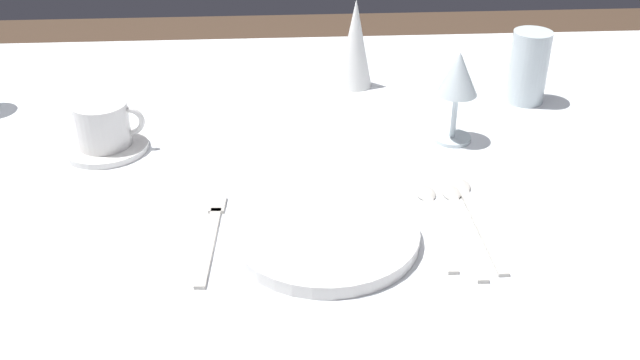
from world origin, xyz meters
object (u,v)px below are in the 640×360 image
fork_outer (211,234)px  drink_tumbler (528,67)px  dinner_plate (326,234)px  napkin_folded (355,43)px  spoon_dessert (460,218)px  wine_glass_centre (458,79)px  spoon_tea (473,211)px  spoon_soup (433,215)px  coffee_cup_left (103,124)px

fork_outer → drink_tumbler: drink_tumbler is taller
fork_outer → drink_tumbler: (0.53, 0.39, 0.06)m
dinner_plate → napkin_folded: 0.51m
spoon_dessert → wine_glass_centre: size_ratio=1.50×
drink_tumbler → napkin_folded: 0.31m
spoon_tea → spoon_dessert: bearing=-145.3°
spoon_tea → drink_tumbler: size_ratio=1.80×
spoon_soup → napkin_folded: 0.47m
fork_outer → spoon_tea: 0.36m
spoon_soup → napkin_folded: (-0.06, 0.46, 0.08)m
spoon_soup → spoon_dessert: size_ratio=0.91×
dinner_plate → spoon_tea: (0.21, 0.05, -0.01)m
dinner_plate → spoon_tea: 0.21m
spoon_soup → coffee_cup_left: coffee_cup_left is taller
dinner_plate → wine_glass_centre: size_ratio=1.61×
dinner_plate → wine_glass_centre: (0.22, 0.27, 0.10)m
wine_glass_centre → napkin_folded: bearing=120.4°
drink_tumbler → dinner_plate: bearing=-133.0°
napkin_folded → fork_outer: bearing=-116.2°
spoon_tea → drink_tumbler: drink_tumbler is taller
fork_outer → wine_glass_centre: size_ratio=1.36×
fork_outer → spoon_dessert: 0.33m
dinner_plate → wine_glass_centre: bearing=50.3°
spoon_tea → napkin_folded: bearing=104.8°
fork_outer → spoon_tea: bearing=5.4°
spoon_soup → coffee_cup_left: (-0.48, 0.22, 0.04)m
fork_outer → spoon_dessert: (0.33, 0.02, 0.00)m
spoon_dessert → spoon_tea: bearing=34.7°
dinner_plate → coffee_cup_left: coffee_cup_left is taller
spoon_soup → wine_glass_centre: (0.07, 0.22, 0.10)m
drink_tumbler → coffee_cup_left: bearing=-168.6°
wine_glass_centre → spoon_dessert: bearing=-99.5°
dinner_plate → spoon_tea: dinner_plate is taller
spoon_dessert → napkin_folded: size_ratio=1.35×
dinner_plate → spoon_tea: bearing=14.4°
spoon_soup → spoon_tea: 0.06m
spoon_tea → drink_tumbler: 0.41m
spoon_soup → coffee_cup_left: bearing=155.0°
dinner_plate → coffee_cup_left: size_ratio=2.23×
coffee_cup_left → napkin_folded: bearing=29.0°
dinner_plate → spoon_soup: size_ratio=1.18×
drink_tumbler → spoon_soup: bearing=-122.7°
fork_outer → spoon_tea: size_ratio=0.88×
fork_outer → coffee_cup_left: 0.31m
napkin_folded → coffee_cup_left: bearing=-151.0°
dinner_plate → spoon_dessert: size_ratio=1.08×
spoon_soup → wine_glass_centre: size_ratio=1.37×
dinner_plate → spoon_dessert: dinner_plate is taller
spoon_dessert → napkin_folded: (-0.10, 0.46, 0.08)m
dinner_plate → spoon_dessert: bearing=11.7°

